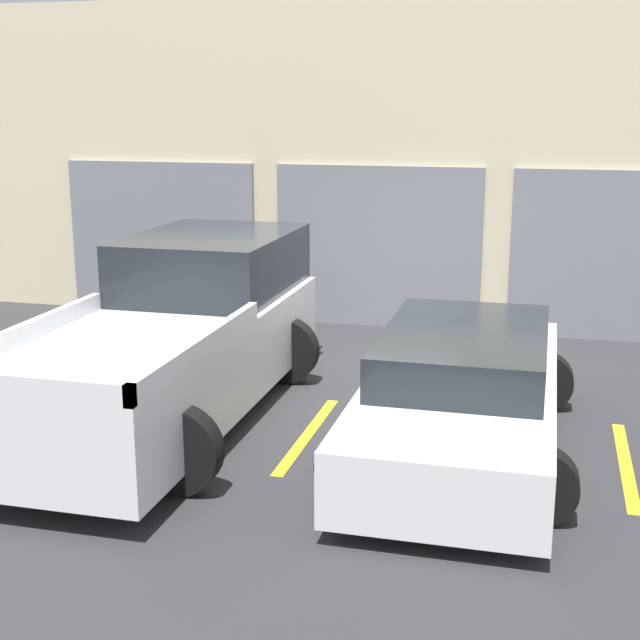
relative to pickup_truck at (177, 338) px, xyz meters
The scene contains 7 objects.
ground_plane 2.28m from the pickup_truck, 42.52° to the left, with size 28.00×28.00×0.00m, color #2D2D30.
shophouse_building 5.20m from the pickup_truck, 71.77° to the left, with size 15.63×0.68×4.85m.
pickup_truck is the anchor object (origin of this frame).
sedan_white 3.15m from the pickup_truck, ahead, with size 2.19×4.59×1.20m.
parking_stripe_far_left 1.80m from the pickup_truck, 168.43° to the right, with size 0.12×2.20×0.01m, color gold.
parking_stripe_left 1.80m from the pickup_truck, 11.57° to the right, with size 0.12×2.20×0.01m, color gold.
parking_stripe_centre 4.77m from the pickup_truck, ahead, with size 0.12×2.20×0.01m, color gold.
Camera 1 is at (2.29, -10.08, 3.34)m, focal length 50.00 mm.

